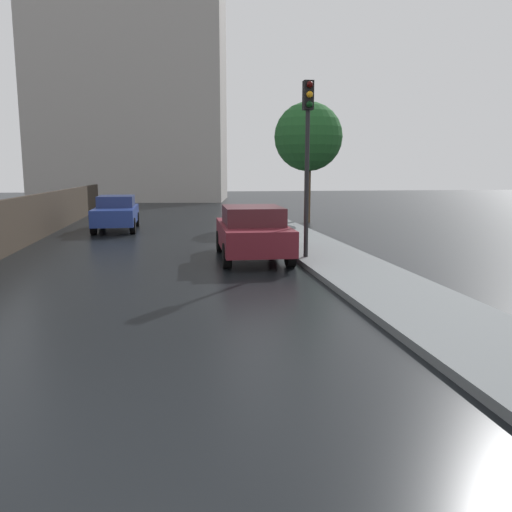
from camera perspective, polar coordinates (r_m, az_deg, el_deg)
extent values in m
plane|color=black|center=(5.63, -16.38, -17.40)|extent=(120.00, 120.00, 0.00)
cube|color=maroon|center=(14.94, -0.42, 2.23)|extent=(1.89, 4.33, 0.67)
cube|color=#461C22|center=(14.78, -0.37, 4.44)|extent=(1.63, 2.22, 0.50)
cylinder|color=black|center=(16.31, -3.92, 1.61)|extent=(0.23, 0.67, 0.66)
cylinder|color=black|center=(16.49, 1.85, 1.71)|extent=(0.23, 0.67, 0.66)
cylinder|color=black|center=(13.51, -3.18, 0.03)|extent=(0.23, 0.67, 0.66)
cylinder|color=black|center=(13.73, 3.75, 0.17)|extent=(0.23, 0.67, 0.66)
cube|color=navy|center=(23.04, -14.96, 4.34)|extent=(1.72, 4.45, 0.66)
cube|color=navy|center=(23.23, -14.96, 5.78)|extent=(1.48, 1.97, 0.47)
cylinder|color=black|center=(21.56, -13.26, 3.21)|extent=(0.23, 0.64, 0.64)
cylinder|color=black|center=(21.71, -17.25, 3.08)|extent=(0.23, 0.64, 0.64)
cylinder|color=black|center=(24.46, -12.85, 3.91)|extent=(0.23, 0.64, 0.64)
cylinder|color=black|center=(24.59, -16.38, 3.80)|extent=(0.23, 0.64, 0.64)
cylinder|color=black|center=(14.41, 5.54, 7.70)|extent=(0.12, 0.12, 3.95)
cube|color=black|center=(14.54, 5.69, 17.00)|extent=(0.26, 0.26, 0.75)
sphere|color=#360503|center=(14.41, 5.88, 18.07)|extent=(0.17, 0.17, 0.17)
sphere|color=orange|center=(14.38, 5.87, 17.08)|extent=(0.17, 0.17, 0.17)
sphere|color=black|center=(14.34, 5.85, 16.10)|extent=(0.17, 0.17, 0.17)
cylinder|color=#4C3823|center=(25.80, 5.61, 6.95)|extent=(0.31, 0.31, 2.97)
sphere|color=#1E5123|center=(25.83, 5.71, 12.79)|extent=(3.27, 3.27, 3.27)
cube|color=#9E9993|center=(47.71, -13.49, 19.07)|extent=(16.65, 10.65, 21.69)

